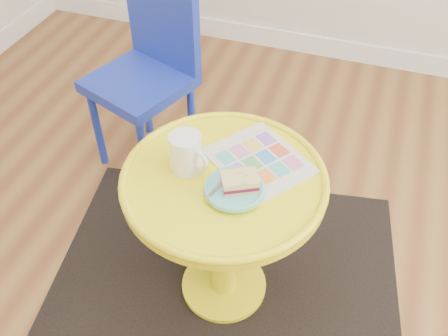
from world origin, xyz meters
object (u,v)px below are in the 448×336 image
(chair, at_px, (149,65))
(mug, at_px, (187,152))
(side_table, at_px, (224,214))
(plate, at_px, (234,189))
(newspaper, at_px, (259,161))

(chair, bearing_deg, mug, -34.83)
(side_table, distance_m, plate, 0.20)
(plate, bearing_deg, mug, 162.14)
(chair, bearing_deg, side_table, -28.24)
(newspaper, bearing_deg, chair, 177.14)
(side_table, bearing_deg, plate, -46.93)
(newspaper, bearing_deg, side_table, -91.13)
(plate, bearing_deg, chair, 131.50)
(chair, height_order, newspaper, chair)
(side_table, xyz_separation_m, chair, (-0.55, 0.62, 0.07))
(chair, xyz_separation_m, newspaper, (0.63, -0.52, 0.10))
(side_table, xyz_separation_m, mug, (-0.12, 0.00, 0.23))
(mug, relative_size, plate, 0.76)
(mug, distance_m, plate, 0.18)
(newspaper, relative_size, mug, 2.21)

